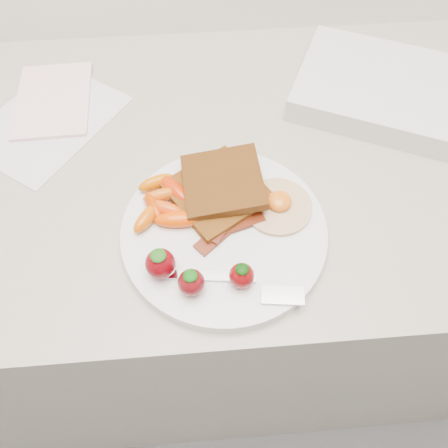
{
  "coord_description": "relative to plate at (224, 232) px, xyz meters",
  "views": [
    {
      "loc": [
        -0.01,
        1.26,
        1.4
      ],
      "look_at": [
        0.02,
        1.55,
        0.93
      ],
      "focal_mm": 35.0,
      "sensor_mm": 36.0,
      "label": 1
    }
  ],
  "objects": [
    {
      "name": "counter",
      "position": [
        -0.02,
        0.15,
        -0.46
      ],
      "size": [
        2.0,
        0.6,
        0.9
      ],
      "primitive_type": "cube",
      "color": "gray",
      "rests_on": "ground"
    },
    {
      "name": "toast_upper",
      "position": [
        0.0,
        0.06,
        0.03
      ],
      "size": [
        0.11,
        0.11,
        0.02
      ],
      "primitive_type": "cube",
      "rotation": [
        0.0,
        -0.1,
        0.06
      ],
      "color": "black",
      "rests_on": "toast_lower"
    },
    {
      "name": "toast_lower",
      "position": [
        -0.01,
        0.05,
        0.02
      ],
      "size": [
        0.16,
        0.16,
        0.01
      ],
      "primitive_type": "cube",
      "rotation": [
        0.0,
        0.0,
        0.57
      ],
      "color": "#4C270B",
      "rests_on": "plate"
    },
    {
      "name": "plate",
      "position": [
        0.0,
        0.0,
        0.0
      ],
      "size": [
        0.27,
        0.27,
        0.02
      ],
      "primitive_type": "cylinder",
      "color": "white",
      "rests_on": "counter"
    },
    {
      "name": "fried_egg",
      "position": [
        0.07,
        0.03,
        0.01
      ],
      "size": [
        0.12,
        0.12,
        0.02
      ],
      "color": "beige",
      "rests_on": "plate"
    },
    {
      "name": "paper_sheet",
      "position": [
        -0.26,
        0.23,
        -0.01
      ],
      "size": [
        0.27,
        0.28,
        0.0
      ],
      "primitive_type": "cube",
      "rotation": [
        0.0,
        0.0,
        -0.63
      ],
      "color": "silver",
      "rests_on": "counter"
    },
    {
      "name": "notepad",
      "position": [
        -0.26,
        0.28,
        -0.0
      ],
      "size": [
        0.12,
        0.18,
        0.01
      ],
      "primitive_type": "cube",
      "rotation": [
        0.0,
        0.0,
        0.03
      ],
      "color": "#FBC6C8",
      "rests_on": "paper_sheet"
    },
    {
      "name": "strawberries",
      "position": [
        -0.05,
        -0.07,
        0.03
      ],
      "size": [
        0.13,
        0.06,
        0.04
      ],
      "color": "#63030A",
      "rests_on": "plate"
    },
    {
      "name": "baby_carrots",
      "position": [
        -0.08,
        0.04,
        0.02
      ],
      "size": [
        0.1,
        0.1,
        0.02
      ],
      "color": "#CD580C",
      "rests_on": "plate"
    },
    {
      "name": "appliance",
      "position": [
        0.27,
        0.24,
        0.01
      ],
      "size": [
        0.32,
        0.29,
        0.04
      ],
      "primitive_type": "cube",
      "rotation": [
        0.0,
        0.0,
        -0.43
      ],
      "color": "silver",
      "rests_on": "counter"
    },
    {
      "name": "bacon_strips",
      "position": [
        0.0,
        0.0,
        0.01
      ],
      "size": [
        0.1,
        0.09,
        0.01
      ],
      "color": "#3E0D0D",
      "rests_on": "plate"
    },
    {
      "name": "fork",
      "position": [
        0.01,
        -0.08,
        0.01
      ],
      "size": [
        0.18,
        0.06,
        0.0
      ],
      "color": "white",
      "rests_on": "plate"
    }
  ]
}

